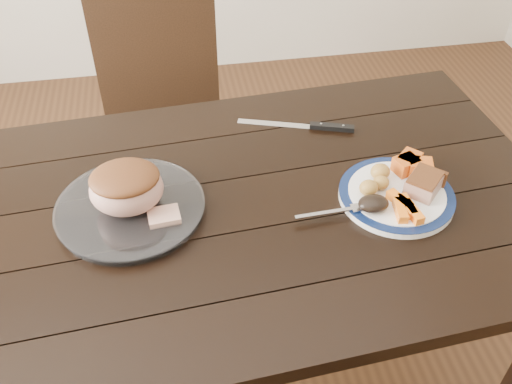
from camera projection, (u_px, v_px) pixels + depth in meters
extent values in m
plane|color=#472B16|center=(230.00, 377.00, 1.82)|extent=(4.00, 4.00, 0.00)
cube|color=black|center=(221.00, 212.00, 1.34)|extent=(1.66, 1.01, 0.04)
cube|color=black|center=(407.00, 185.00, 1.99)|extent=(0.07, 0.07, 0.71)
cube|color=black|center=(168.00, 147.00, 1.99)|extent=(0.43, 0.43, 0.04)
cube|color=black|center=(156.00, 55.00, 1.97)|extent=(0.42, 0.05, 0.46)
cube|color=black|center=(215.00, 162.00, 2.30)|extent=(0.04, 0.04, 0.43)
cube|color=black|center=(228.00, 224.00, 2.04)|extent=(0.04, 0.04, 0.43)
cube|color=black|center=(125.00, 173.00, 2.25)|extent=(0.04, 0.04, 0.43)
cube|color=black|center=(126.00, 238.00, 1.99)|extent=(0.04, 0.04, 0.43)
cylinder|color=white|center=(396.00, 196.00, 1.34)|extent=(0.27, 0.27, 0.02)
torus|color=#0C1A3F|center=(397.00, 193.00, 1.34)|extent=(0.27, 0.27, 0.02)
cylinder|color=white|center=(131.00, 209.00, 1.31)|extent=(0.33, 0.33, 0.02)
cube|color=tan|center=(424.00, 184.00, 1.32)|extent=(0.11, 0.11, 0.04)
ellipsoid|color=gold|center=(380.00, 172.00, 1.36)|extent=(0.05, 0.04, 0.04)
ellipsoid|color=gold|center=(381.00, 183.00, 1.33)|extent=(0.04, 0.04, 0.03)
ellipsoid|color=gold|center=(369.00, 188.00, 1.32)|extent=(0.04, 0.04, 0.04)
cube|color=orange|center=(413.00, 212.00, 1.27)|extent=(0.03, 0.07, 0.02)
cube|color=orange|center=(407.00, 206.00, 1.28)|extent=(0.02, 0.07, 0.02)
cube|color=orange|center=(400.00, 210.00, 1.27)|extent=(0.03, 0.07, 0.02)
cube|color=orange|center=(400.00, 201.00, 1.30)|extent=(0.05, 0.07, 0.02)
cube|color=orange|center=(420.00, 168.00, 1.37)|extent=(0.07, 0.06, 0.04)
cube|color=orange|center=(406.00, 165.00, 1.38)|extent=(0.07, 0.06, 0.04)
cube|color=orange|center=(409.00, 161.00, 1.39)|extent=(0.07, 0.07, 0.04)
ellipsoid|color=black|center=(373.00, 204.00, 1.28)|extent=(0.07, 0.05, 0.03)
cube|color=silver|center=(325.00, 213.00, 1.28)|extent=(0.14, 0.02, 0.00)
cube|color=silver|center=(361.00, 207.00, 1.29)|extent=(0.05, 0.03, 0.00)
ellipsoid|color=tan|center=(127.00, 189.00, 1.26)|extent=(0.16, 0.14, 0.11)
cube|color=tan|center=(164.00, 217.00, 1.26)|extent=(0.07, 0.06, 0.02)
cube|color=silver|center=(274.00, 124.00, 1.57)|extent=(0.20, 0.08, 0.00)
cube|color=black|center=(332.00, 127.00, 1.55)|extent=(0.12, 0.06, 0.01)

